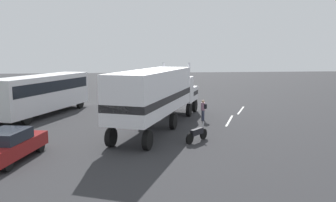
% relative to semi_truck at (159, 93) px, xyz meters
% --- Properties ---
extents(ground_plane, '(120.00, 120.00, 0.00)m').
position_rel_semi_truck_xyz_m(ground_plane, '(6.22, -2.26, -2.52)').
color(ground_plane, '#2D2D30').
extents(lane_stripe_near, '(4.10, 1.91, 0.01)m').
position_rel_semi_truck_xyz_m(lane_stripe_near, '(1.79, -5.76, -2.52)').
color(lane_stripe_near, silver).
rests_on(lane_stripe_near, ground_plane).
extents(lane_stripe_mid, '(4.02, 2.08, 0.01)m').
position_rel_semi_truck_xyz_m(lane_stripe_mid, '(6.29, -8.26, -2.52)').
color(lane_stripe_mid, silver).
rests_on(lane_stripe_mid, ground_plane).
extents(semi_truck, '(13.97, 7.97, 4.50)m').
position_rel_semi_truck_xyz_m(semi_truck, '(0.00, 0.00, 0.00)').
color(semi_truck, white).
rests_on(semi_truck, ground_plane).
extents(person_bystander, '(0.43, 0.48, 1.63)m').
position_rel_semi_truck_xyz_m(person_bystander, '(2.13, -3.72, -1.63)').
color(person_bystander, '#2D3347').
rests_on(person_bystander, ground_plane).
extents(parked_bus, '(11.17, 6.41, 3.40)m').
position_rel_semi_truck_xyz_m(parked_bus, '(5.95, 9.31, -0.46)').
color(parked_bus, silver).
rests_on(parked_bus, ground_plane).
extents(parked_car, '(4.70, 2.77, 1.57)m').
position_rel_semi_truck_xyz_m(parked_car, '(-6.40, 7.98, -1.72)').
color(parked_car, maroon).
rests_on(parked_car, ground_plane).
extents(motorcycle, '(1.53, 1.59, 1.12)m').
position_rel_semi_truck_xyz_m(motorcycle, '(-4.01, -1.93, -2.04)').
color(motorcycle, black).
rests_on(motorcycle, ground_plane).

